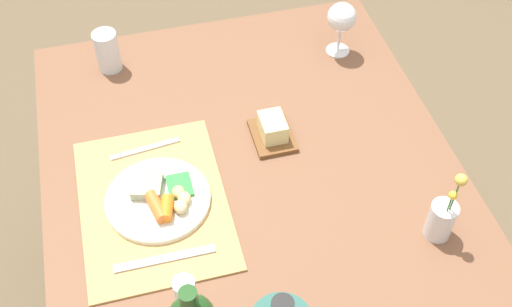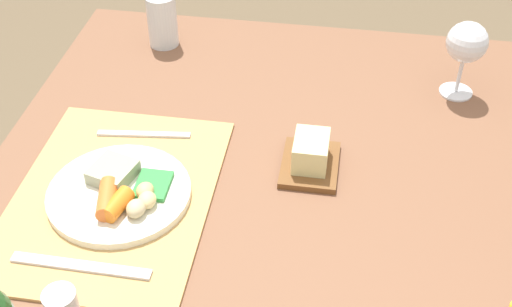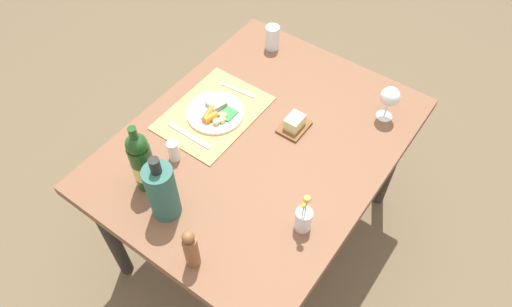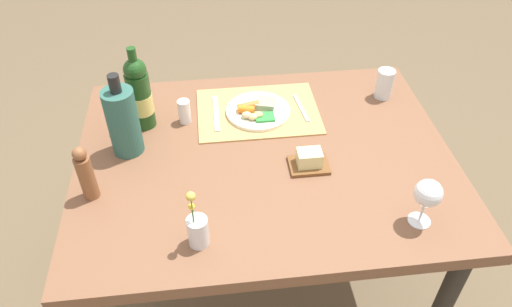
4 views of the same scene
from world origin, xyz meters
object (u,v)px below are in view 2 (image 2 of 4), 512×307
dinner_plate (120,192)px  fork (144,134)px  wine_glass (467,44)px  dining_table (256,251)px  knife (81,266)px  butter_dish (311,156)px  water_tumbler (163,24)px

dinner_plate → fork: 0.17m
dinner_plate → wine_glass: (-0.41, 0.58, 0.10)m
dining_table → fork: 0.31m
fork → knife: same height
dinner_plate → knife: dinner_plate is taller
butter_dish → wine_glass: bearing=135.5°
water_tumbler → wine_glass: 0.65m
water_tumbler → dinner_plate: bearing=6.8°
knife → water_tumbler: (-0.66, -0.05, 0.04)m
fork → water_tumbler: size_ratio=1.49×
wine_glass → fork: bearing=-67.6°
knife → fork: bearing=179.8°
wine_glass → dining_table: bearing=-40.1°
knife → butter_dish: bearing=132.6°
fork → butter_dish: size_ratio=1.34×
dinner_plate → butter_dish: butter_dish is taller
knife → dinner_plate: bearing=175.5°
dinner_plate → knife: 0.16m
dining_table → water_tumbler: water_tumbler is taller
dining_table → knife: 0.30m
dining_table → butter_dish: 0.19m
wine_glass → butter_dish: (0.28, -0.27, -0.09)m
knife → water_tumbler: 0.66m
dinner_plate → water_tumbler: 0.51m
knife → wine_glass: wine_glass is taller
knife → wine_glass: bearing=134.3°
dinner_plate → water_tumbler: (-0.50, -0.06, 0.03)m
dining_table → butter_dish: (-0.14, 0.08, 0.11)m
dining_table → dinner_plate: size_ratio=5.28×
dinner_plate → fork: size_ratio=1.38×
water_tumbler → butter_dish: size_ratio=0.90×
dining_table → wine_glass: bearing=139.9°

